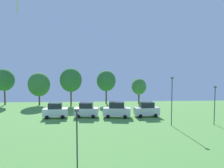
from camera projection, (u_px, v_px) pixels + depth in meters
The scene contains 12 objects.
parked_car_leftmost at pixel (55, 111), 40.18m from camera, with size 4.20×2.15×2.55m.
parked_car_second_from_left at pixel (86, 110), 40.79m from camera, with size 4.22×2.34×2.55m.
parked_car_third_from_left at pixel (117, 110), 40.53m from camera, with size 4.84×2.37×2.66m.
parked_car_rightmost_in_row at pixel (147, 110), 41.17m from camera, with size 4.43×2.30×2.56m.
light_post_0 at pixel (77, 136), 19.71m from camera, with size 0.36×0.20×5.30m.
light_post_2 at pixel (215, 103), 35.44m from camera, with size 0.36×0.20×5.82m.
light_post_3 at pixel (172, 99), 34.74m from camera, with size 0.36×0.20×7.21m.
treeline_tree_0 at pixel (4, 80), 53.45m from camera, with size 4.54×4.54×8.19m.
treeline_tree_1 at pixel (39, 84), 53.55m from camera, with size 4.91×4.91×7.36m.
treeline_tree_2 at pixel (71, 80), 53.56m from camera, with size 4.93×4.93×8.37m.
treeline_tree_3 at pixel (106, 81), 55.37m from camera, with size 4.42×4.42×7.78m.
treeline_tree_4 at pixel (139, 87), 54.65m from camera, with size 3.39×3.39×5.95m.
Camera 1 is at (-2.70, 1.65, 8.83)m, focal length 38.00 mm.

